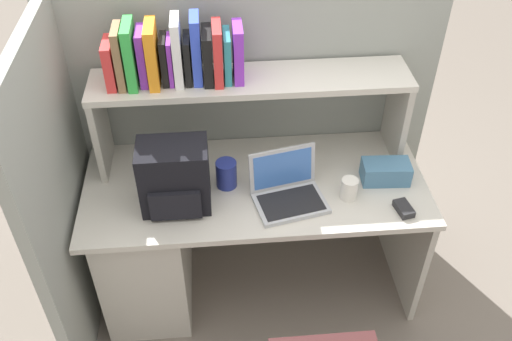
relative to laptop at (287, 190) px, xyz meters
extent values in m
plane|color=slate|center=(-0.14, 0.12, -0.78)|extent=(8.00, 8.00, 0.00)
cube|color=beige|center=(-0.14, 0.12, -0.07)|extent=(1.60, 0.70, 0.03)
cube|color=beige|center=(-0.69, 0.12, -0.43)|extent=(0.40, 0.64, 0.70)
cube|color=beige|center=(0.64, 0.12, -0.43)|extent=(0.03, 0.64, 0.70)
cube|color=#939991|center=(-0.14, 0.50, -0.01)|extent=(1.84, 0.05, 1.55)
cube|color=#939991|center=(-0.99, 0.07, -0.01)|extent=(0.05, 1.06, 1.55)
cube|color=#BCB7AC|center=(-0.84, 0.32, 0.16)|extent=(0.03, 0.28, 0.42)
cube|color=#BCB7AC|center=(0.56, 0.32, 0.16)|extent=(0.03, 0.28, 0.42)
cube|color=beige|center=(-0.14, 0.32, 0.38)|extent=(1.44, 0.28, 0.03)
cube|color=red|center=(-0.74, 0.31, 0.50)|extent=(0.04, 0.16, 0.20)
cube|color=olive|center=(-0.69, 0.31, 0.53)|extent=(0.03, 0.15, 0.27)
cube|color=green|center=(-0.64, 0.31, 0.54)|extent=(0.04, 0.18, 0.28)
cube|color=purple|center=(-0.60, 0.32, 0.52)|extent=(0.03, 0.14, 0.24)
cube|color=orange|center=(-0.55, 0.31, 0.53)|extent=(0.04, 0.18, 0.27)
cube|color=black|center=(-0.51, 0.32, 0.50)|extent=(0.03, 0.14, 0.21)
cube|color=purple|center=(-0.48, 0.32, 0.50)|extent=(0.02, 0.13, 0.20)
cube|color=white|center=(-0.45, 0.31, 0.55)|extent=(0.04, 0.16, 0.29)
cube|color=black|center=(-0.41, 0.32, 0.50)|extent=(0.03, 0.15, 0.20)
cube|color=blue|center=(-0.37, 0.32, 0.55)|extent=(0.04, 0.14, 0.30)
cube|color=black|center=(-0.32, 0.32, 0.51)|extent=(0.04, 0.17, 0.23)
cube|color=red|center=(-0.28, 0.31, 0.53)|extent=(0.04, 0.17, 0.26)
cube|color=teal|center=(-0.24, 0.32, 0.51)|extent=(0.03, 0.16, 0.21)
cube|color=purple|center=(-0.19, 0.32, 0.52)|extent=(0.04, 0.15, 0.25)
cube|color=#B7BABF|center=(0.01, -0.04, -0.04)|extent=(0.35, 0.28, 0.02)
cube|color=black|center=(0.01, -0.05, -0.03)|extent=(0.30, 0.23, 0.00)
cube|color=#B7BABF|center=(-0.02, 0.07, 0.07)|extent=(0.31, 0.11, 0.20)
cube|color=#3F72CC|center=(-0.01, 0.07, 0.07)|extent=(0.27, 0.08, 0.17)
cube|color=black|center=(-0.49, 0.01, 0.11)|extent=(0.30, 0.20, 0.32)
cube|color=black|center=(-0.49, -0.09, 0.04)|extent=(0.22, 0.04, 0.14)
cube|color=#262628|center=(0.50, -0.13, -0.03)|extent=(0.08, 0.11, 0.03)
cylinder|color=white|center=(0.28, -0.02, 0.00)|extent=(0.08, 0.08, 0.10)
cube|color=teal|center=(0.47, 0.09, 0.00)|extent=(0.23, 0.13, 0.10)
cylinder|color=navy|center=(-0.27, 0.11, 0.02)|extent=(0.10, 0.10, 0.13)
camera|label=1|loc=(-0.30, -1.83, 1.69)|focal=39.21mm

